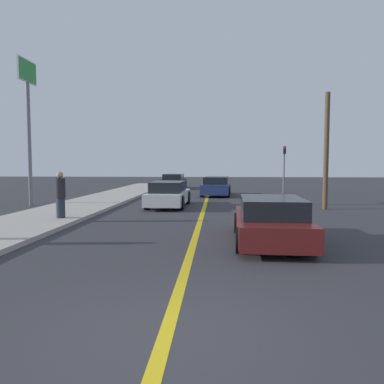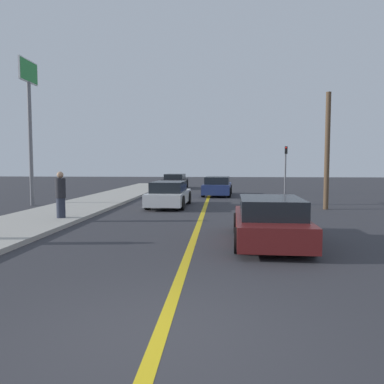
% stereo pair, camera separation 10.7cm
% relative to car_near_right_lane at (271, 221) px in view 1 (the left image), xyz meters
% --- Properties ---
extents(ground_plane, '(120.00, 120.00, 0.00)m').
position_rel_car_near_right_lane_xyz_m(ground_plane, '(-2.14, -5.88, -0.62)').
color(ground_plane, '#333338').
extents(road_center_line, '(0.20, 60.00, 0.01)m').
position_rel_car_near_right_lane_xyz_m(road_center_line, '(-2.14, 12.12, -0.61)').
color(road_center_line, gold).
rests_on(road_center_line, ground_plane).
extents(sidewalk_left, '(3.40, 35.09, 0.15)m').
position_rel_car_near_right_lane_xyz_m(sidewalk_left, '(-8.32, 11.66, -0.54)').
color(sidewalk_left, '#ADA89E').
rests_on(sidewalk_left, ground_plane).
extents(car_near_right_lane, '(2.08, 4.53, 1.27)m').
position_rel_car_near_right_lane_xyz_m(car_near_right_lane, '(0.00, 0.00, 0.00)').
color(car_near_right_lane, maroon).
rests_on(car_near_right_lane, ground_plane).
extents(car_ahead_center, '(1.99, 4.69, 1.31)m').
position_rel_car_near_right_lane_xyz_m(car_ahead_center, '(-3.98, 8.61, 0.02)').
color(car_ahead_center, silver).
rests_on(car_ahead_center, ground_plane).
extents(car_far_distant, '(2.13, 4.71, 1.32)m').
position_rel_car_near_right_lane_xyz_m(car_far_distant, '(-1.56, 15.71, 0.03)').
color(car_far_distant, navy).
rests_on(car_far_distant, ground_plane).
extents(car_parked_left_lot, '(2.08, 4.38, 1.32)m').
position_rel_car_near_right_lane_xyz_m(car_parked_left_lot, '(-5.41, 23.09, 0.03)').
color(car_parked_left_lot, black).
rests_on(car_parked_left_lot, ground_plane).
extents(pedestrian_mid_group, '(0.38, 0.38, 1.76)m').
position_rel_car_near_right_lane_xyz_m(pedestrian_mid_group, '(-7.42, 3.34, 0.41)').
color(pedestrian_mid_group, '#282D3D').
rests_on(pedestrian_mid_group, sidewalk_left).
extents(traffic_light, '(0.18, 0.40, 3.49)m').
position_rel_car_near_right_lane_xyz_m(traffic_light, '(3.41, 17.53, 1.56)').
color(traffic_light, slate).
rests_on(traffic_light, ground_plane).
extents(roadside_sign, '(0.20, 1.83, 7.57)m').
position_rel_car_near_right_lane_xyz_m(roadside_sign, '(-11.31, 8.65, 4.88)').
color(roadside_sign, slate).
rests_on(roadside_sign, ground_plane).
extents(utility_pole, '(0.24, 0.24, 5.61)m').
position_rel_car_near_right_lane_xyz_m(utility_pole, '(3.75, 8.07, 2.19)').
color(utility_pole, brown).
rests_on(utility_pole, ground_plane).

